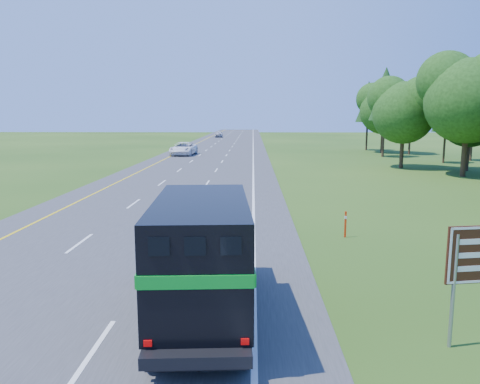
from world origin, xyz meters
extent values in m
cube|color=#38383A|center=(0.00, 50.00, 0.02)|extent=(15.00, 260.00, 0.04)
cube|color=yellow|center=(-5.50, 50.00, 0.04)|extent=(0.15, 260.00, 0.01)
cube|color=white|center=(5.50, 50.00, 0.04)|extent=(0.15, 260.00, 0.01)
cylinder|color=black|center=(2.98, 6.85, 0.54)|extent=(0.39, 1.02, 1.00)
cylinder|color=black|center=(4.89, 6.98, 0.54)|extent=(0.39, 1.02, 1.00)
cylinder|color=black|center=(3.28, 2.48, 0.54)|extent=(0.39, 1.02, 1.00)
cylinder|color=black|center=(5.19, 2.61, 0.54)|extent=(0.39, 1.02, 1.00)
cylinder|color=black|center=(3.35, 1.39, 0.54)|extent=(0.39, 1.02, 1.00)
cylinder|color=black|center=(5.26, 1.52, 0.54)|extent=(0.39, 1.02, 1.00)
cube|color=black|center=(4.13, 4.00, 0.65)|extent=(2.67, 7.43, 0.26)
cube|color=black|center=(3.95, 6.82, 1.65)|extent=(2.34, 1.79, 1.73)
cube|color=black|center=(3.89, 7.66, 2.10)|extent=(2.01, 0.19, 0.55)
cube|color=black|center=(4.18, 3.36, 2.03)|extent=(2.63, 5.43, 2.51)
cube|color=#08951F|center=(4.36, 0.71, 2.16)|extent=(2.28, 0.19, 0.27)
cube|color=#08951F|center=(3.02, 3.29, 2.16)|extent=(0.39, 5.28, 0.27)
cube|color=#08951F|center=(5.33, 3.44, 2.16)|extent=(0.39, 5.28, 0.27)
cube|color=black|center=(3.67, 0.66, 2.88)|extent=(0.41, 0.06, 0.36)
cube|color=black|center=(4.36, 0.71, 2.88)|extent=(0.41, 0.06, 0.36)
cube|color=black|center=(5.04, 0.75, 2.88)|extent=(0.41, 0.06, 0.36)
cube|color=black|center=(4.35, 0.82, 0.31)|extent=(2.10, 0.25, 0.09)
cube|color=#B20505|center=(3.40, 0.64, 0.92)|extent=(0.17, 0.05, 0.13)
cube|color=#B20505|center=(5.31, 0.77, 0.92)|extent=(0.17, 0.05, 0.13)
imported|color=white|center=(-4.07, 56.02, 0.92)|extent=(3.40, 6.54, 1.76)
imported|color=#AFAFB6|center=(-3.22, 111.03, 0.84)|extent=(2.02, 4.73, 1.59)
cylinder|color=gray|center=(10.06, 2.44, 1.36)|extent=(0.09, 0.09, 2.71)
cube|color=red|center=(9.57, 12.44, 0.59)|extent=(0.09, 0.04, 1.17)
cube|color=white|center=(9.57, 12.44, 0.91)|extent=(0.10, 0.05, 0.13)
camera|label=1|loc=(5.45, -7.88, 5.33)|focal=35.00mm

